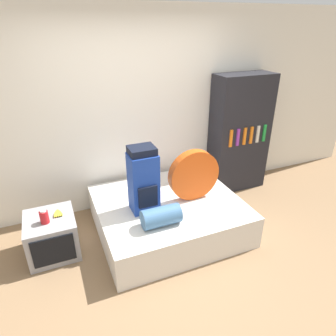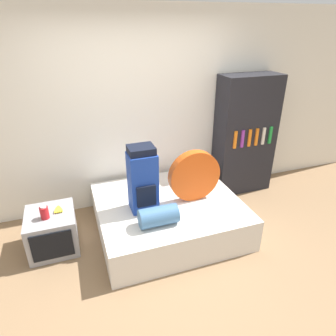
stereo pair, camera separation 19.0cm
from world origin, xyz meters
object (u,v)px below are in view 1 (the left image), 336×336
television (52,235)px  backpack (143,180)px  tent_bag (194,175)px  bookshelf (239,134)px  sleeping_roll (161,216)px  canister (44,217)px

television → backpack: bearing=-8.1°
tent_bag → bookshelf: size_ratio=0.36×
sleeping_roll → tent_bag: bearing=32.5°
television → bookshelf: 2.90m
tent_bag → television: (-1.68, 0.15, -0.50)m
television → bookshelf: (2.78, 0.52, 0.64)m
television → canister: canister is taller
backpack → canister: (-1.08, 0.09, -0.25)m
tent_bag → television: bearing=174.9°
backpack → canister: size_ratio=4.97×
bookshelf → sleeping_roll: bearing=-148.4°
tent_bag → sleeping_roll: tent_bag is taller
backpack → sleeping_roll: backpack is taller
sleeping_roll → bookshelf: (1.67, 1.03, 0.36)m
backpack → bookshelf: bookshelf is taller
tent_bag → bookshelf: (1.10, 0.66, 0.15)m
canister → sleeping_roll: bearing=-21.4°
television → bookshelf: size_ratio=0.33×
backpack → sleeping_roll: 0.46m
tent_bag → sleeping_roll: (-0.57, -0.36, -0.21)m
backpack → tent_bag: 0.64m
backpack → sleeping_roll: bearing=-79.6°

